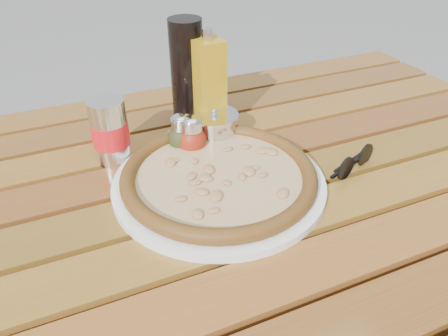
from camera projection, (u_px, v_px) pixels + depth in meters
name	position (u px, v px, depth m)	size (l,w,h in m)	color
table	(228.00, 223.00, 0.78)	(1.40, 0.90, 0.75)	#341F0B
plate	(219.00, 183.00, 0.74)	(0.36, 0.36, 0.01)	white
pizza	(219.00, 175.00, 0.73)	(0.37, 0.37, 0.03)	beige
pepper_shaker	(192.00, 137.00, 0.81)	(0.06, 0.06, 0.08)	#AA2A13
oregano_shaker	(182.00, 135.00, 0.82)	(0.06, 0.06, 0.08)	#374019
dark_bottle	(187.00, 74.00, 0.87)	(0.07, 0.07, 0.22)	black
soda_can	(110.00, 132.00, 0.78)	(0.09, 0.09, 0.12)	silver
olive_oil_cruet	(209.00, 87.00, 0.85)	(0.06, 0.06, 0.21)	#AF8312
parmesan_tin	(214.00, 127.00, 0.86)	(0.12, 0.12, 0.07)	silver
sunglasses	(354.00, 162.00, 0.78)	(0.11, 0.06, 0.04)	black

